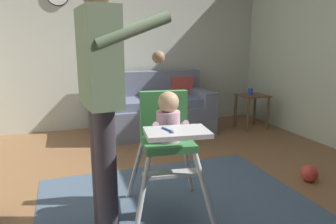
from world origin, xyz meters
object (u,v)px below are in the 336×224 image
Objects in this scene: adult_standing at (101,94)px; side_table at (252,104)px; couch at (152,109)px; toy_ball at (309,173)px; sippy_cup at (250,91)px; high_chair at (168,130)px.

adult_standing is 3.19× the size of side_table.
side_table is at bearing 30.53° from adult_standing.
side_table is (1.46, -0.33, 0.05)m from couch.
adult_standing is 3.12m from side_table.
toy_ball is (0.93, -2.09, -0.26)m from couch.
adult_standing is at bearing -141.65° from sippy_cup.
high_chair is 1.80× the size of side_table.
couch is at bearing 113.94° from toy_ball.
sippy_cup is at bearing 140.70° from high_chair.
toy_ball is 1.90m from sippy_cup.
side_table is (0.54, 1.76, 0.30)m from toy_ball.
adult_standing is (-0.47, -0.06, 0.30)m from high_chair.
couch is 3.23× the size of side_table.
adult_standing is at bearing -75.71° from high_chair.
couch is 10.78× the size of toy_ball.
high_chair is 0.56m from adult_standing.
high_chair reaches higher than sippy_cup.
high_chair reaches higher than side_table.
sippy_cup is at bearing 77.14° from couch.
couch reaches higher than side_table.
couch is at bearing 167.48° from side_table.
couch is 1.50m from side_table.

